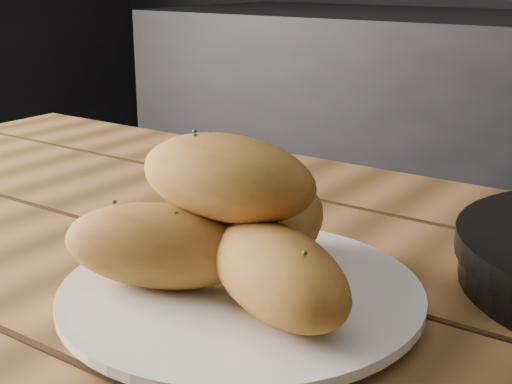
% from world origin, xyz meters
% --- Properties ---
extents(plate, '(0.28, 0.28, 0.02)m').
position_xyz_m(plate, '(-0.34, 0.44, 0.76)').
color(plate, white).
rests_on(plate, table).
extents(bread_rolls, '(0.27, 0.23, 0.12)m').
position_xyz_m(bread_rolls, '(-0.35, 0.43, 0.81)').
color(bread_rolls, '#A7782E').
rests_on(bread_rolls, plate).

